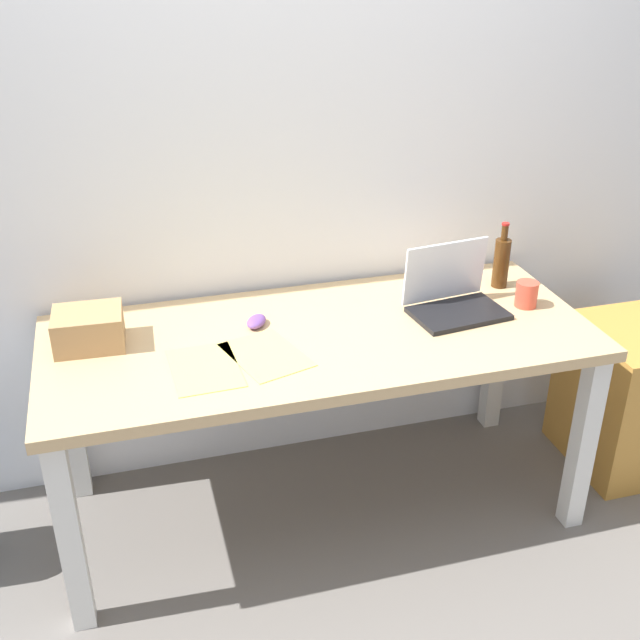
% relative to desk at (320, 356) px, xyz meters
% --- Properties ---
extents(ground_plane, '(8.00, 8.00, 0.00)m').
position_rel_desk_xyz_m(ground_plane, '(0.00, 0.00, -0.66)').
color(ground_plane, slate).
extents(back_wall, '(5.20, 0.08, 2.60)m').
position_rel_desk_xyz_m(back_wall, '(0.00, 0.45, 0.64)').
color(back_wall, white).
rests_on(back_wall, ground).
extents(desk, '(1.88, 0.79, 0.75)m').
position_rel_desk_xyz_m(desk, '(0.00, 0.00, 0.00)').
color(desk, tan).
rests_on(desk, ground).
extents(laptop_right, '(0.35, 0.27, 0.24)m').
position_rel_desk_xyz_m(laptop_right, '(0.51, 0.03, 0.15)').
color(laptop_right, black).
rests_on(laptop_right, desk).
extents(beer_bottle, '(0.06, 0.06, 0.26)m').
position_rel_desk_xyz_m(beer_bottle, '(0.77, 0.18, 0.19)').
color(beer_bottle, '#47280F').
rests_on(beer_bottle, desk).
extents(computer_mouse, '(0.10, 0.12, 0.03)m').
position_rel_desk_xyz_m(computer_mouse, '(-0.20, 0.11, 0.11)').
color(computer_mouse, '#724799').
rests_on(computer_mouse, desk).
extents(cardboard_box, '(0.23, 0.20, 0.12)m').
position_rel_desk_xyz_m(cardboard_box, '(-0.76, 0.13, 0.15)').
color(cardboard_box, tan).
rests_on(cardboard_box, desk).
extents(coffee_mug, '(0.08, 0.08, 0.09)m').
position_rel_desk_xyz_m(coffee_mug, '(0.78, 0.00, 0.14)').
color(coffee_mug, '#D84C38').
rests_on(coffee_mug, desk).
extents(paper_yellow_folder, '(0.29, 0.34, 0.00)m').
position_rel_desk_xyz_m(paper_yellow_folder, '(-0.21, -0.10, 0.09)').
color(paper_yellow_folder, '#F4E06B').
rests_on(paper_yellow_folder, desk).
extents(paper_sheet_front_left, '(0.22, 0.30, 0.00)m').
position_rel_desk_xyz_m(paper_sheet_front_left, '(-0.41, -0.13, 0.09)').
color(paper_sheet_front_left, '#F4E06B').
rests_on(paper_sheet_front_left, desk).
extents(filing_cabinet, '(0.40, 0.48, 0.60)m').
position_rel_desk_xyz_m(filing_cabinet, '(1.27, -0.04, -0.36)').
color(filing_cabinet, '#C68938').
rests_on(filing_cabinet, ground).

